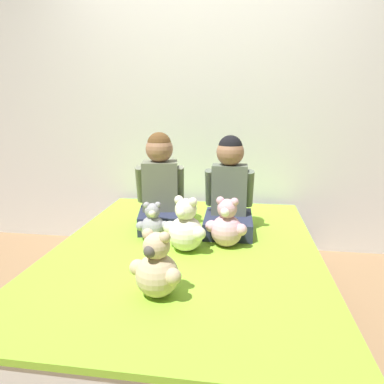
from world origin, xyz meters
TOP-DOWN VIEW (x-y plane):
  - ground_plane at (0.00, 0.00)m, footprint 14.00×14.00m
  - wall_behind_bed at (0.00, 1.14)m, footprint 8.00×0.06m
  - bed at (0.00, 0.00)m, footprint 1.57×2.04m
  - child_on_left at (-0.23, 0.33)m, footprint 0.36×0.39m
  - child_on_right at (0.24, 0.33)m, footprint 0.33×0.40m
  - teddy_bear_held_by_left_child at (-0.23, 0.09)m, footprint 0.21×0.16m
  - teddy_bear_held_by_right_child at (0.24, 0.06)m, footprint 0.25×0.19m
  - teddy_bear_between_children at (0.01, -0.04)m, footprint 0.26×0.21m
  - teddy_bear_at_foot_of_bed at (-0.04, -0.55)m, footprint 0.25×0.19m

SIDE VIEW (x-z plane):
  - ground_plane at x=0.00m, z-range 0.00..0.00m
  - bed at x=0.00m, z-range 0.00..0.44m
  - teddy_bear_held_by_left_child at x=-0.23m, z-range 0.42..0.67m
  - teddy_bear_held_by_right_child at x=0.24m, z-range 0.42..0.72m
  - teddy_bear_at_foot_of_bed at x=-0.04m, z-range 0.42..0.73m
  - teddy_bear_between_children at x=0.01m, z-range 0.42..0.74m
  - child_on_right at x=0.24m, z-range 0.39..1.03m
  - child_on_left at x=-0.23m, z-range 0.41..1.06m
  - wall_behind_bed at x=0.00m, z-range 0.00..2.50m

